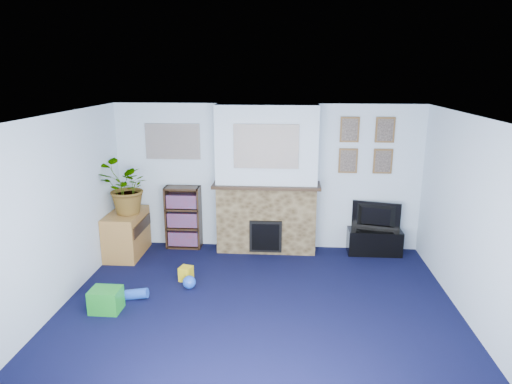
# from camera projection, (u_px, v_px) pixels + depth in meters

# --- Properties ---
(floor) EXTENTS (5.00, 4.50, 0.01)m
(floor) POSITION_uv_depth(u_px,v_px,m) (258.00, 313.00, 5.65)
(floor) COLOR black
(floor) RESTS_ON ground
(ceiling) EXTENTS (5.00, 4.50, 0.01)m
(ceiling) POSITION_uv_depth(u_px,v_px,m) (258.00, 118.00, 5.03)
(ceiling) COLOR white
(ceiling) RESTS_ON wall_back
(wall_back) EXTENTS (5.00, 0.04, 2.40)m
(wall_back) POSITION_uv_depth(u_px,v_px,m) (267.00, 177.00, 7.50)
(wall_back) COLOR silver
(wall_back) RESTS_ON ground
(wall_front) EXTENTS (5.00, 0.04, 2.40)m
(wall_front) POSITION_uv_depth(u_px,v_px,m) (236.00, 324.00, 3.17)
(wall_front) COLOR silver
(wall_front) RESTS_ON ground
(wall_left) EXTENTS (0.04, 4.50, 2.40)m
(wall_left) POSITION_uv_depth(u_px,v_px,m) (52.00, 216.00, 5.51)
(wall_left) COLOR silver
(wall_left) RESTS_ON ground
(wall_right) EXTENTS (0.04, 4.50, 2.40)m
(wall_right) POSITION_uv_depth(u_px,v_px,m) (478.00, 226.00, 5.16)
(wall_right) COLOR silver
(wall_right) RESTS_ON ground
(chimney_breast) EXTENTS (1.72, 0.50, 2.40)m
(chimney_breast) POSITION_uv_depth(u_px,v_px,m) (267.00, 181.00, 7.31)
(chimney_breast) COLOR brown
(chimney_breast) RESTS_ON ground
(collage_main) EXTENTS (1.00, 0.03, 0.68)m
(collage_main) POSITION_uv_depth(u_px,v_px,m) (266.00, 146.00, 6.96)
(collage_main) COLOR gray
(collage_main) RESTS_ON chimney_breast
(collage_left) EXTENTS (0.90, 0.03, 0.58)m
(collage_left) POSITION_uv_depth(u_px,v_px,m) (173.00, 141.00, 7.45)
(collage_left) COLOR gray
(collage_left) RESTS_ON wall_back
(portrait_tl) EXTENTS (0.30, 0.03, 0.40)m
(portrait_tl) POSITION_uv_depth(u_px,v_px,m) (350.00, 130.00, 7.19)
(portrait_tl) COLOR brown
(portrait_tl) RESTS_ON wall_back
(portrait_tr) EXTENTS (0.30, 0.03, 0.40)m
(portrait_tr) POSITION_uv_depth(u_px,v_px,m) (385.00, 130.00, 7.15)
(portrait_tr) COLOR brown
(portrait_tr) RESTS_ON wall_back
(portrait_bl) EXTENTS (0.30, 0.03, 0.40)m
(portrait_bl) POSITION_uv_depth(u_px,v_px,m) (348.00, 161.00, 7.32)
(portrait_bl) COLOR brown
(portrait_bl) RESTS_ON wall_back
(portrait_br) EXTENTS (0.30, 0.03, 0.40)m
(portrait_br) POSITION_uv_depth(u_px,v_px,m) (383.00, 161.00, 7.28)
(portrait_br) COLOR brown
(portrait_br) RESTS_ON wall_back
(tv_stand) EXTENTS (0.86, 0.36, 0.41)m
(tv_stand) POSITION_uv_depth(u_px,v_px,m) (374.00, 240.00, 7.42)
(tv_stand) COLOR black
(tv_stand) RESTS_ON ground
(television) EXTENTS (0.77, 0.29, 0.44)m
(television) POSITION_uv_depth(u_px,v_px,m) (376.00, 217.00, 7.34)
(television) COLOR black
(television) RESTS_ON tv_stand
(bookshelf) EXTENTS (0.58, 0.28, 1.05)m
(bookshelf) POSITION_uv_depth(u_px,v_px,m) (184.00, 218.00, 7.64)
(bookshelf) COLOR black
(bookshelf) RESTS_ON ground
(sideboard) EXTENTS (0.51, 0.91, 0.71)m
(sideboard) POSITION_uv_depth(u_px,v_px,m) (127.00, 234.00, 7.36)
(sideboard) COLOR #A37134
(sideboard) RESTS_ON ground
(potted_plant) EXTENTS (0.99, 1.01, 0.85)m
(potted_plant) POSITION_uv_depth(u_px,v_px,m) (125.00, 188.00, 7.10)
(potted_plant) COLOR #26661E
(potted_plant) RESTS_ON sideboard
(mantel_clock) EXTENTS (0.10, 0.06, 0.13)m
(mantel_clock) POSITION_uv_depth(u_px,v_px,m) (267.00, 180.00, 7.26)
(mantel_clock) COLOR gold
(mantel_clock) RESTS_ON chimney_breast
(mantel_candle) EXTENTS (0.05, 0.05, 0.15)m
(mantel_candle) POSITION_uv_depth(u_px,v_px,m) (281.00, 179.00, 7.24)
(mantel_candle) COLOR #B2BFC6
(mantel_candle) RESTS_ON chimney_breast
(mantel_teddy) EXTENTS (0.14, 0.14, 0.14)m
(mantel_teddy) POSITION_uv_depth(u_px,v_px,m) (232.00, 179.00, 7.30)
(mantel_teddy) COLOR gray
(mantel_teddy) RESTS_ON chimney_breast
(mantel_can) EXTENTS (0.05, 0.05, 0.11)m
(mantel_can) POSITION_uv_depth(u_px,v_px,m) (311.00, 181.00, 7.21)
(mantel_can) COLOR yellow
(mantel_can) RESTS_ON chimney_breast
(green_crate) EXTENTS (0.37, 0.30, 0.29)m
(green_crate) POSITION_uv_depth(u_px,v_px,m) (106.00, 301.00, 5.66)
(green_crate) COLOR #198C26
(green_crate) RESTS_ON ground
(toy_ball) EXTENTS (0.18, 0.18, 0.18)m
(toy_ball) POSITION_uv_depth(u_px,v_px,m) (189.00, 282.00, 6.26)
(toy_ball) COLOR blue
(toy_ball) RESTS_ON ground
(toy_block) EXTENTS (0.21, 0.21, 0.21)m
(toy_block) POSITION_uv_depth(u_px,v_px,m) (186.00, 273.00, 6.49)
(toy_block) COLOR yellow
(toy_block) RESTS_ON ground
(toy_tube) EXTENTS (0.31, 0.14, 0.18)m
(toy_tube) POSITION_uv_depth(u_px,v_px,m) (137.00, 294.00, 5.97)
(toy_tube) COLOR blue
(toy_tube) RESTS_ON ground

